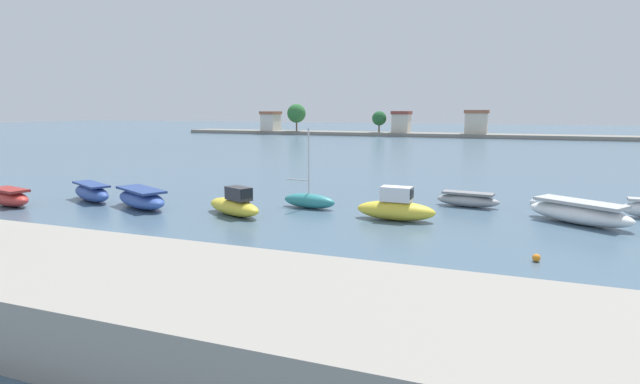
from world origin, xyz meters
name	(u,v)px	position (x,y,z in m)	size (l,w,h in m)	color
ground_plane	(71,242)	(0.00, 0.00, 0.00)	(400.00, 400.00, 0.00)	#476075
moored_boat_0	(10,198)	(-10.65, 5.19, 0.53)	(3.89, 2.24, 1.10)	#C63833
moored_boat_1	(92,192)	(-7.24, 8.38, 0.57)	(4.85, 3.31, 1.17)	#3856A8
moored_boat_2	(141,199)	(-2.51, 7.64, 0.58)	(5.35, 3.85, 1.21)	#3856A8
moored_boat_3	(235,205)	(3.95, 7.81, 0.60)	(4.57, 3.15, 1.69)	yellow
moored_boat_4	(309,200)	(7.12, 11.31, 0.48)	(3.60, 1.51, 4.92)	teal
moored_boat_5	(396,208)	(12.82, 9.90, 0.66)	(4.37, 1.62, 1.85)	yellow
moored_boat_6	(468,200)	(16.17, 15.28, 0.43)	(3.96, 1.62, 0.91)	#9E9EA3
moored_boat_7	(579,213)	(22.08, 12.51, 0.58)	(5.60, 4.53, 1.22)	white
mooring_buoy_0	(536,258)	(19.73, 4.40, 0.16)	(0.32, 0.32, 0.32)	orange
mooring_buoy_1	(533,202)	(19.99, 17.36, 0.18)	(0.36, 0.36, 0.36)	white
mooring_buoy_3	(248,200)	(2.66, 11.67, 0.18)	(0.36, 0.36, 0.36)	red
distant_shoreline	(423,128)	(-0.18, 96.04, 1.94)	(118.71, 7.32, 7.93)	gray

